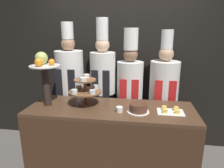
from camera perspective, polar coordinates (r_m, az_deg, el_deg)
wall_back at (r=3.08m, az=2.38°, el=8.17°), size 10.00×0.06×2.80m
buffet_counter at (r=2.48m, az=-0.36°, el=-16.69°), size 1.88×0.66×0.92m
tiered_stand at (r=2.32m, az=-7.65°, el=-1.46°), size 0.38×0.38×0.35m
fruit_pedestal at (r=2.37m, az=-18.85°, el=3.75°), size 0.33×0.33×0.61m
cake_round at (r=2.16m, az=7.51°, el=-6.84°), size 0.24×0.24×0.09m
cup_white at (r=2.15m, az=2.13°, el=-7.27°), size 0.07×0.07×0.06m
cake_square_tray at (r=2.23m, az=16.38°, el=-7.39°), size 0.28×0.20×0.05m
chef_left at (r=2.94m, az=-11.84°, el=0.04°), size 0.39×0.39×1.88m
chef_center_left at (r=2.81m, az=-2.62°, el=0.03°), size 0.35×0.35×1.93m
chef_center_right at (r=2.78m, az=5.08°, el=-1.57°), size 0.36×0.36×1.80m
chef_right at (r=2.80m, az=14.48°, el=-2.50°), size 0.39×0.39×1.78m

